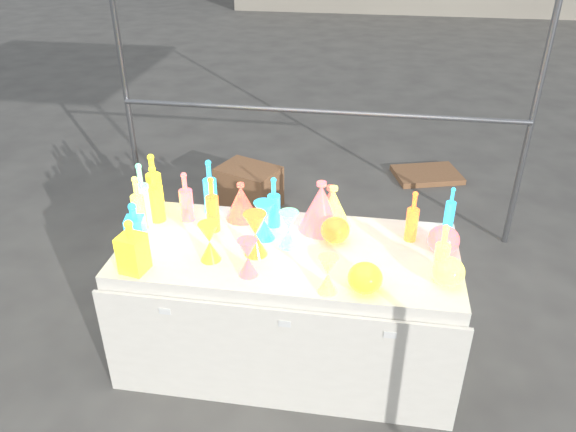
# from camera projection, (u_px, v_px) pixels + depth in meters

# --- Properties ---
(ground) EXTENTS (80.00, 80.00, 0.00)m
(ground) POSITION_uv_depth(u_px,v_px,m) (288.00, 353.00, 3.36)
(ground) COLOR slate
(ground) RESTS_ON ground
(display_table) EXTENTS (1.84, 0.83, 0.75)m
(display_table) POSITION_uv_depth(u_px,v_px,m) (288.00, 305.00, 3.16)
(display_table) COLOR white
(display_table) RESTS_ON ground
(cardboard_box_closed) EXTENTS (0.60, 0.52, 0.36)m
(cardboard_box_closed) POSITION_uv_depth(u_px,v_px,m) (249.00, 187.00, 4.86)
(cardboard_box_closed) COLOR #9C6A46
(cardboard_box_closed) RESTS_ON ground
(cardboard_box_flat) EXTENTS (0.71, 0.59, 0.05)m
(cardboard_box_flat) POSITION_uv_depth(u_px,v_px,m) (427.00, 175.00, 5.43)
(cardboard_box_flat) COLOR #9C6A46
(cardboard_box_flat) RESTS_ON ground
(bottle_0) EXTENTS (0.09, 0.09, 0.35)m
(bottle_0) POSITION_uv_depth(u_px,v_px,m) (154.00, 181.00, 3.29)
(bottle_0) COLOR #D94C14
(bottle_0) RESTS_ON display_table
(bottle_1) EXTENTS (0.09, 0.09, 0.34)m
(bottle_1) POSITION_uv_depth(u_px,v_px,m) (210.00, 187.00, 3.24)
(bottle_1) COLOR green
(bottle_1) RESTS_ON display_table
(bottle_2) EXTENTS (0.07, 0.07, 0.33)m
(bottle_2) POSITION_uv_depth(u_px,v_px,m) (212.00, 204.00, 3.07)
(bottle_2) COLOR orange
(bottle_2) RESTS_ON display_table
(bottle_3) EXTENTS (0.09, 0.09, 0.30)m
(bottle_3) POSITION_uv_depth(u_px,v_px,m) (186.00, 196.00, 3.18)
(bottle_3) COLOR #2D22CA
(bottle_3) RESTS_ON display_table
(bottle_4) EXTENTS (0.09, 0.09, 0.32)m
(bottle_4) POSITION_uv_depth(u_px,v_px,m) (138.00, 203.00, 3.09)
(bottle_4) COLOR #147380
(bottle_4) RESTS_ON display_table
(bottle_5) EXTENTS (0.10, 0.10, 0.37)m
(bottle_5) POSITION_uv_depth(u_px,v_px,m) (142.00, 193.00, 3.14)
(bottle_5) COLOR #CE297B
(bottle_5) RESTS_ON display_table
(bottle_6) EXTENTS (0.12, 0.12, 0.34)m
(bottle_6) POSITION_uv_depth(u_px,v_px,m) (155.00, 194.00, 3.16)
(bottle_6) COLOR #D94C14
(bottle_6) RESTS_ON display_table
(bottle_7) EXTENTS (0.09, 0.09, 0.30)m
(bottle_7) POSITION_uv_depth(u_px,v_px,m) (274.00, 202.00, 3.12)
(bottle_7) COLOR green
(bottle_7) RESTS_ON display_table
(decanter_0) EXTENTS (0.14, 0.14, 0.29)m
(decanter_0) POSITION_uv_depth(u_px,v_px,m) (132.00, 246.00, 2.74)
(decanter_0) COLOR #D94C14
(decanter_0) RESTS_ON display_table
(decanter_2) EXTENTS (0.11, 0.11, 0.25)m
(decanter_2) POSITION_uv_depth(u_px,v_px,m) (135.00, 224.00, 2.97)
(decanter_2) COLOR green
(decanter_2) RESTS_ON display_table
(hourglass_0) EXTENTS (0.16, 0.16, 0.24)m
(hourglass_0) POSITION_uv_depth(u_px,v_px,m) (255.00, 234.00, 2.88)
(hourglass_0) COLOR orange
(hourglass_0) RESTS_ON display_table
(hourglass_1) EXTENTS (0.11, 0.11, 0.20)m
(hourglass_1) POSITION_uv_depth(u_px,v_px,m) (248.00, 258.00, 2.73)
(hourglass_1) COLOR #2D22CA
(hourglass_1) RESTS_ON display_table
(hourglass_2) EXTENTS (0.10, 0.10, 0.19)m
(hourglass_2) POSITION_uv_depth(u_px,v_px,m) (328.00, 275.00, 2.62)
(hourglass_2) COLOR #147380
(hourglass_2) RESTS_ON display_table
(hourglass_3) EXTENTS (0.13, 0.13, 0.21)m
(hourglass_3) POSITION_uv_depth(u_px,v_px,m) (289.00, 229.00, 2.95)
(hourglass_3) COLOR #CE297B
(hourglass_3) RESTS_ON display_table
(hourglass_4) EXTENTS (0.13, 0.13, 0.21)m
(hourglass_4) POSITION_uv_depth(u_px,v_px,m) (210.00, 242.00, 2.84)
(hourglass_4) COLOR #D94C14
(hourglass_4) RESTS_ON display_table
(hourglass_5) EXTENTS (0.14, 0.14, 0.22)m
(hourglass_5) POSITION_uv_depth(u_px,v_px,m) (264.00, 221.00, 3.02)
(hourglass_5) COLOR green
(hourglass_5) RESTS_ON display_table
(globe_0) EXTENTS (0.21, 0.21, 0.13)m
(globe_0) POSITION_uv_depth(u_px,v_px,m) (365.00, 279.00, 2.63)
(globe_0) COLOR #D94C14
(globe_0) RESTS_ON display_table
(globe_1) EXTENTS (0.20, 0.20, 0.13)m
(globe_1) POSITION_uv_depth(u_px,v_px,m) (448.00, 273.00, 2.68)
(globe_1) COLOR #147380
(globe_1) RESTS_ON display_table
(globe_2) EXTENTS (0.17, 0.17, 0.13)m
(globe_2) POSITION_uv_depth(u_px,v_px,m) (335.00, 231.00, 3.02)
(globe_2) COLOR orange
(globe_2) RESTS_ON display_table
(globe_3) EXTENTS (0.17, 0.17, 0.13)m
(globe_3) POSITION_uv_depth(u_px,v_px,m) (443.00, 241.00, 2.92)
(globe_3) COLOR #2D22CA
(globe_3) RESTS_ON display_table
(lampshade_0) EXTENTS (0.20, 0.20, 0.22)m
(lampshade_0) POSITION_uv_depth(u_px,v_px,m) (241.00, 201.00, 3.21)
(lampshade_0) COLOR gold
(lampshade_0) RESTS_ON display_table
(lampshade_1) EXTENTS (0.25, 0.25, 0.25)m
(lampshade_1) POSITION_uv_depth(u_px,v_px,m) (330.00, 206.00, 3.14)
(lampshade_1) COLOR gold
(lampshade_1) RESTS_ON display_table
(lampshade_2) EXTENTS (0.30, 0.30, 0.29)m
(lampshade_2) POSITION_uv_depth(u_px,v_px,m) (321.00, 206.00, 3.09)
(lampshade_2) COLOR #2D22CA
(lampshade_2) RESTS_ON display_table
(lampshade_3) EXTENTS (0.22, 0.22, 0.25)m
(lampshade_3) POSITION_uv_depth(u_px,v_px,m) (333.00, 207.00, 3.13)
(lampshade_3) COLOR #147380
(lampshade_3) RESTS_ON display_table
(bottle_8) EXTENTS (0.07, 0.07, 0.25)m
(bottle_8) POSITION_uv_depth(u_px,v_px,m) (450.00, 208.00, 3.11)
(bottle_8) COLOR green
(bottle_8) RESTS_ON display_table
(bottle_9) EXTENTS (0.07, 0.07, 0.30)m
(bottle_9) POSITION_uv_depth(u_px,v_px,m) (413.00, 216.00, 2.99)
(bottle_9) COLOR orange
(bottle_9) RESTS_ON display_table
(bottle_11) EXTENTS (0.08, 0.08, 0.31)m
(bottle_11) POSITION_uv_depth(u_px,v_px,m) (442.00, 253.00, 2.67)
(bottle_11) COLOR #147380
(bottle_11) RESTS_ON display_table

